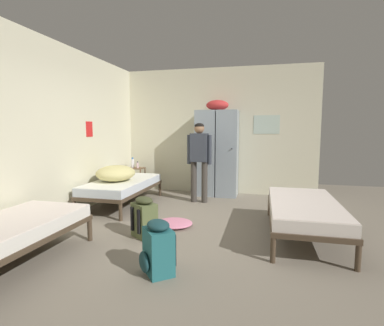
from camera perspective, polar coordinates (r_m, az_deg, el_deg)
ground_plane at (r=4.32m, az=-0.86°, el=-13.01°), size 8.63×8.63×0.00m
room_backdrop at (r=5.62m, az=-9.59°, el=5.99°), size 4.36×5.45×2.81m
locker_bank at (r=6.46m, az=4.83°, el=2.26°), size 0.90×0.55×2.07m
shelf_unit at (r=6.93m, az=-10.80°, el=-2.74°), size 0.38×0.30×0.57m
bed_right at (r=4.29m, az=20.76°, el=-8.28°), size 0.90×1.90×0.49m
bed_left_rear at (r=5.80m, az=-13.24°, el=-4.24°), size 0.90×1.90×0.49m
bed_left_front at (r=3.68m, az=-32.90°, el=-11.38°), size 0.90×1.90×0.49m
bedding_heap at (r=5.67m, az=-14.51°, el=-1.91°), size 0.70×0.77×0.29m
person_traveler at (r=5.81m, az=1.40°, el=1.57°), size 0.50×0.21×1.57m
water_bottle at (r=6.94m, az=-11.39°, el=0.00°), size 0.07×0.07×0.23m
lotion_bottle at (r=6.83m, az=-10.46°, el=-0.39°), size 0.05×0.05×0.15m
backpack_olive at (r=4.10m, az=-9.08°, el=-10.38°), size 0.41×0.42×0.55m
backpack_teal at (r=3.09m, az=-6.69°, el=-16.08°), size 0.42×0.41×0.55m
clothes_pile_pink at (r=4.54m, az=-3.48°, el=-11.50°), size 0.56×0.51×0.09m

